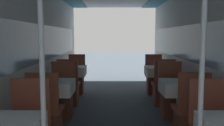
{
  "coord_description": "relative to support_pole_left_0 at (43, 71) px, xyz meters",
  "views": [
    {
      "loc": [
        -0.08,
        -1.33,
        1.41
      ],
      "look_at": [
        -0.09,
        2.46,
        1.0
      ],
      "focal_mm": 40.0,
      "sensor_mm": 36.0,
      "label": 1
    }
  ],
  "objects": [
    {
      "name": "wall_right",
      "position": [
        1.95,
        2.01,
        0.02
      ],
      "size": [
        0.05,
        8.08,
        2.28
      ],
      "color": "silver",
      "rests_on": "ground_plane"
    },
    {
      "name": "chair_right_far_2",
      "position": [
        1.59,
        4.07,
        -0.84
      ],
      "size": [
        0.41,
        0.41,
        0.96
      ],
      "rotation": [
        0.0,
        0.0,
        3.14
      ],
      "color": "brown",
      "rests_on": "ground_plane"
    },
    {
      "name": "chair_right_near_2",
      "position": [
        1.59,
        3.05,
        -0.84
      ],
      "size": [
        0.41,
        0.41,
        0.96
      ],
      "color": "brown",
      "rests_on": "ground_plane"
    },
    {
      "name": "support_pole_right_0",
      "position": [
        1.27,
        0.0,
        0.0
      ],
      "size": [
        0.04,
        0.04,
        2.28
      ],
      "color": "silver",
      "rests_on": "ground_plane"
    },
    {
      "name": "chair_right_near_1",
      "position": [
        1.59,
        1.27,
        -0.84
      ],
      "size": [
        0.41,
        0.41,
        0.96
      ],
      "color": "brown",
      "rests_on": "ground_plane"
    },
    {
      "name": "support_pole_left_0",
      "position": [
        0.0,
        0.0,
        0.0
      ],
      "size": [
        0.04,
        0.04,
        2.28
      ],
      "color": "silver",
      "rests_on": "ground_plane"
    },
    {
      "name": "dining_table_left_2",
      "position": [
        -0.32,
        3.56,
        -0.53
      ],
      "size": [
        0.56,
        0.56,
        0.73
      ],
      "color": "#4C4C51",
      "rests_on": "ground_plane"
    },
    {
      "name": "wall_left",
      "position": [
        -0.68,
        2.01,
        0.02
      ],
      "size": [
        0.05,
        8.08,
        2.28
      ],
      "color": "silver",
      "rests_on": "ground_plane"
    },
    {
      "name": "chair_left_near_1",
      "position": [
        -0.32,
        1.27,
        -0.84
      ],
      "size": [
        0.41,
        0.41,
        0.96
      ],
      "color": "brown",
      "rests_on": "ground_plane"
    },
    {
      "name": "dining_table_right_1",
      "position": [
        1.59,
        1.78,
        -0.53
      ],
      "size": [
        0.56,
        0.56,
        0.73
      ],
      "color": "#4C4C51",
      "rests_on": "ground_plane"
    },
    {
      "name": "chair_left_far_2",
      "position": [
        -0.32,
        4.07,
        -0.84
      ],
      "size": [
        0.41,
        0.41,
        0.96
      ],
      "rotation": [
        0.0,
        0.0,
        3.14
      ],
      "color": "brown",
      "rests_on": "ground_plane"
    },
    {
      "name": "dining_table_left_1",
      "position": [
        -0.32,
        1.78,
        -0.53
      ],
      "size": [
        0.56,
        0.56,
        0.73
      ],
      "color": "#4C4C51",
      "rests_on": "ground_plane"
    },
    {
      "name": "chair_left_near_2",
      "position": [
        -0.32,
        3.05,
        -0.84
      ],
      "size": [
        0.41,
        0.41,
        0.96
      ],
      "color": "brown",
      "rests_on": "ground_plane"
    },
    {
      "name": "chair_right_far_1",
      "position": [
        1.59,
        2.29,
        -0.84
      ],
      "size": [
        0.41,
        0.41,
        0.96
      ],
      "rotation": [
        0.0,
        0.0,
        3.14
      ],
      "color": "brown",
      "rests_on": "ground_plane"
    },
    {
      "name": "chair_left_far_1",
      "position": [
        -0.32,
        2.29,
        -0.84
      ],
      "size": [
        0.41,
        0.41,
        0.96
      ],
      "rotation": [
        0.0,
        0.0,
        3.14
      ],
      "color": "brown",
      "rests_on": "ground_plane"
    },
    {
      "name": "dining_table_right_2",
      "position": [
        1.59,
        3.56,
        -0.53
      ],
      "size": [
        0.56,
        0.56,
        0.73
      ],
      "color": "#4C4C51",
      "rests_on": "ground_plane"
    }
  ]
}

